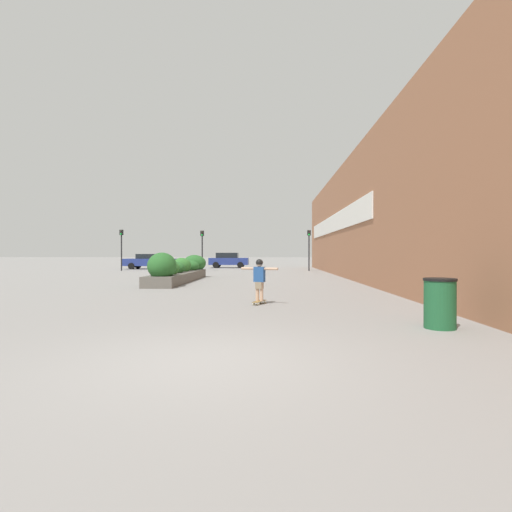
{
  "coord_description": "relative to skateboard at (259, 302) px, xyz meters",
  "views": [
    {
      "loc": [
        0.94,
        -5.51,
        1.5
      ],
      "look_at": [
        0.28,
        12.62,
        1.37
      ],
      "focal_mm": 28.0,
      "sensor_mm": 36.0,
      "label": 1
    }
  ],
  "objects": [
    {
      "name": "car_center_right",
      "position": [
        -11.14,
        25.97,
        0.69
      ],
      "size": [
        4.79,
        2.05,
        1.44
      ],
      "rotation": [
        0.0,
        0.0,
        1.57
      ],
      "color": "navy",
      "rests_on": "ground_plane"
    },
    {
      "name": "car_center_left",
      "position": [
        10.46,
        26.01,
        0.7
      ],
      "size": [
        4.07,
        1.96,
        1.45
      ],
      "rotation": [
        0.0,
        0.0,
        1.57
      ],
      "color": "navy",
      "rests_on": "ground_plane"
    },
    {
      "name": "skateboard",
      "position": [
        0.0,
        0.0,
        0.0
      ],
      "size": [
        0.43,
        0.74,
        0.09
      ],
      "rotation": [
        0.0,
        0.0,
        -0.37
      ],
      "color": "olive",
      "rests_on": "ground_plane"
    },
    {
      "name": "skateboarder",
      "position": [
        0.0,
        0.0,
        0.77
      ],
      "size": [
        1.1,
        0.49,
        1.23
      ],
      "rotation": [
        0.0,
        0.0,
        -0.37
      ],
      "color": "tan",
      "rests_on": "skateboard"
    },
    {
      "name": "ground_plane",
      "position": [
        -0.61,
        -6.19,
        -0.07
      ],
      "size": [
        300.0,
        300.0,
        0.0
      ],
      "primitive_type": "plane",
      "color": "gray"
    },
    {
      "name": "car_leftmost",
      "position": [
        -4.02,
        29.37,
        0.74
      ],
      "size": [
        4.02,
        1.91,
        1.56
      ],
      "rotation": [
        0.0,
        0.0,
        -1.57
      ],
      "color": "navy",
      "rests_on": "ground_plane"
    },
    {
      "name": "traffic_light_right",
      "position": [
        3.6,
        22.4,
        2.3
      ],
      "size": [
        0.28,
        0.3,
        3.47
      ],
      "color": "black",
      "rests_on": "ground_plane"
    },
    {
      "name": "traffic_light_far_left",
      "position": [
        -12.43,
        21.92,
        2.32
      ],
      "size": [
        0.28,
        0.3,
        3.52
      ],
      "color": "black",
      "rests_on": "ground_plane"
    },
    {
      "name": "traffic_light_left",
      "position": [
        -5.45,
        21.72,
        2.26
      ],
      "size": [
        0.28,
        0.3,
        3.41
      ],
      "color": "black",
      "rests_on": "ground_plane"
    },
    {
      "name": "building_wall_right",
      "position": [
        5.1,
        9.7,
        3.46
      ],
      "size": [
        0.67,
        44.01,
        7.07
      ],
      "color": "#9E6647",
      "rests_on": "ground_plane"
    },
    {
      "name": "trash_bin",
      "position": [
        3.7,
        -3.65,
        0.43
      ],
      "size": [
        0.63,
        0.63,
        1.0
      ],
      "color": "#1E5B33",
      "rests_on": "ground_plane"
    },
    {
      "name": "planter_box",
      "position": [
        -4.52,
        9.37,
        0.5
      ],
      "size": [
        1.48,
        8.87,
        1.53
      ],
      "color": "#605B54",
      "rests_on": "ground_plane"
    }
  ]
}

